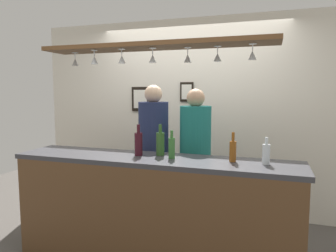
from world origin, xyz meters
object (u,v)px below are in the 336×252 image
at_px(bottle_soda_clear, 266,153).
at_px(picture_frame_caricature, 140,99).
at_px(person_right_teal_shirt, 195,150).
at_px(bottle_champagne_green, 160,143).
at_px(bottle_beer_amber_tall, 233,150).
at_px(person_middle_navy_shirt, 154,145).
at_px(bottle_wine_dark_red, 139,143).
at_px(bottle_beer_green_import, 172,147).
at_px(picture_frame_crest, 187,92).

relative_size(bottle_soda_clear, picture_frame_caricature, 0.68).
bearing_deg(person_right_teal_shirt, bottle_champagne_green, -114.73).
relative_size(bottle_beer_amber_tall, picture_frame_caricature, 0.76).
height_order(person_right_teal_shirt, bottle_beer_amber_tall, person_right_teal_shirt).
distance_m(person_middle_navy_shirt, bottle_beer_amber_tall, 1.11).
height_order(person_middle_navy_shirt, bottle_champagne_green, person_middle_navy_shirt).
distance_m(bottle_beer_amber_tall, bottle_champagne_green, 0.70).
bearing_deg(bottle_soda_clear, bottle_wine_dark_red, -179.97).
height_order(bottle_soda_clear, bottle_beer_green_import, bottle_beer_green_import).
xyz_separation_m(bottle_beer_amber_tall, bottle_wine_dark_red, (-0.89, -0.01, 0.02)).
bearing_deg(bottle_champagne_green, picture_frame_caricature, 120.40).
bearing_deg(person_right_teal_shirt, person_middle_navy_shirt, 180.00).
bearing_deg(picture_frame_crest, bottle_champagne_green, -86.44).
relative_size(bottle_beer_green_import, bottle_wine_dark_red, 0.87).
distance_m(bottle_soda_clear, picture_frame_crest, 1.80).
distance_m(person_right_teal_shirt, bottle_champagne_green, 0.56).
relative_size(person_right_teal_shirt, bottle_champagne_green, 5.55).
height_order(bottle_beer_amber_tall, bottle_champagne_green, bottle_champagne_green).
bearing_deg(person_middle_navy_shirt, person_right_teal_shirt, 0.00).
bearing_deg(picture_frame_caricature, bottle_beer_amber_tall, -42.96).
distance_m(person_middle_navy_shirt, bottle_beer_green_import, 0.73).
bearing_deg(bottle_soda_clear, bottle_beer_green_import, -178.17).
relative_size(bottle_beer_amber_tall, bottle_beer_green_import, 1.00).
xyz_separation_m(person_middle_navy_shirt, bottle_soda_clear, (1.23, -0.57, 0.08)).
bearing_deg(bottle_beer_amber_tall, bottle_soda_clear, -2.43).
relative_size(person_middle_navy_shirt, bottle_beer_green_import, 6.57).
xyz_separation_m(person_middle_navy_shirt, picture_frame_caricature, (-0.50, 0.79, 0.50)).
bearing_deg(person_middle_navy_shirt, bottle_beer_green_import, -55.88).
xyz_separation_m(bottle_soda_clear, picture_frame_crest, (-1.05, 1.36, 0.51)).
height_order(bottle_beer_green_import, bottle_champagne_green, bottle_champagne_green).
bearing_deg(picture_frame_crest, bottle_wine_dark_red, -94.76).
xyz_separation_m(bottle_soda_clear, bottle_beer_green_import, (-0.83, -0.03, 0.01)).
relative_size(bottle_soda_clear, bottle_champagne_green, 0.77).
bearing_deg(bottle_champagne_green, bottle_soda_clear, -4.54).
relative_size(person_right_teal_shirt, bottle_wine_dark_red, 5.55).
bearing_deg(picture_frame_crest, bottle_soda_clear, -52.28).
bearing_deg(person_middle_navy_shirt, bottle_soda_clear, -24.96).
distance_m(bottle_wine_dark_red, bottle_champagne_green, 0.21).
xyz_separation_m(person_middle_navy_shirt, bottle_wine_dark_red, (0.07, -0.57, 0.11)).
relative_size(bottle_beer_amber_tall, picture_frame_crest, 1.00).
relative_size(bottle_soda_clear, bottle_beer_green_import, 0.88).
height_order(bottle_beer_amber_tall, bottle_wine_dark_red, bottle_wine_dark_red).
distance_m(bottle_soda_clear, bottle_wine_dark_red, 1.17).
bearing_deg(person_middle_navy_shirt, picture_frame_caricature, 122.13).
relative_size(person_right_teal_shirt, picture_frame_caricature, 4.90).
height_order(person_middle_navy_shirt, bottle_beer_amber_tall, person_middle_navy_shirt).
relative_size(bottle_wine_dark_red, picture_frame_caricature, 0.88).
relative_size(person_right_teal_shirt, bottle_beer_amber_tall, 6.40).
height_order(bottle_beer_amber_tall, picture_frame_caricature, picture_frame_caricature).
xyz_separation_m(bottle_beer_amber_tall, picture_frame_caricature, (-1.45, 1.35, 0.41)).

